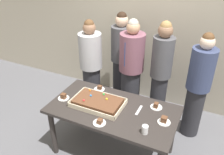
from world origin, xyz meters
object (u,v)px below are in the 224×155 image
at_px(drink_cup_nearest, 145,130).
at_px(person_green_shirt_behind, 121,59).
at_px(sheet_cake, 98,102).
at_px(person_serving_front, 160,75).
at_px(plated_slice_near_left, 156,106).
at_px(plated_slice_center_front, 164,121).
at_px(person_striped_tie_right, 91,67).
at_px(plated_slice_far_right, 100,122).
at_px(plated_slice_near_right, 64,97).
at_px(plated_slice_far_left, 99,88).
at_px(person_far_right_suit, 198,86).
at_px(cake_server_utensil, 139,110).
at_px(person_back_corner, 131,72).
at_px(party_table, 113,115).

distance_m(drink_cup_nearest, person_green_shirt_behind, 1.69).
distance_m(sheet_cake, person_serving_front, 1.03).
relative_size(plated_slice_near_left, plated_slice_center_front, 1.00).
bearing_deg(person_striped_tie_right, plated_slice_far_right, -1.02).
bearing_deg(person_striped_tie_right, plated_slice_near_left, 32.45).
distance_m(plated_slice_near_right, plated_slice_center_front, 1.34).
bearing_deg(person_green_shirt_behind, plated_slice_far_right, 5.17).
distance_m(plated_slice_far_left, person_far_right_suit, 1.38).
bearing_deg(plated_slice_near_left, cake_server_utensil, -139.78).
height_order(plated_slice_far_left, person_far_right_suit, person_far_right_suit).
bearing_deg(plated_slice_center_front, plated_slice_near_left, 124.52).
distance_m(person_striped_tie_right, person_back_corner, 0.67).
relative_size(sheet_cake, person_back_corner, 0.39).
height_order(plated_slice_far_right, person_striped_tie_right, person_striped_tie_right).
distance_m(party_table, plated_slice_far_right, 0.34).
distance_m(plated_slice_near_left, plated_slice_far_right, 0.76).
distance_m(plated_slice_near_right, person_far_right_suit, 1.86).
bearing_deg(plated_slice_far_left, person_back_corner, 61.71).
height_order(plated_slice_far_right, cake_server_utensil, plated_slice_far_right).
distance_m(party_table, sheet_cake, 0.25).
bearing_deg(plated_slice_near_left, person_far_right_suit, 57.09).
bearing_deg(person_serving_front, plated_slice_center_front, 52.90).
distance_m(plated_slice_near_right, person_serving_front, 1.41).
xyz_separation_m(sheet_cake, plated_slice_center_front, (0.86, 0.02, -0.01)).
bearing_deg(party_table, person_far_right_suit, 44.55).
height_order(person_green_shirt_behind, person_back_corner, person_back_corner).
distance_m(person_serving_front, person_back_corner, 0.45).
bearing_deg(sheet_cake, person_serving_front, 55.90).
height_order(party_table, plated_slice_far_left, plated_slice_far_left).
xyz_separation_m(plated_slice_far_left, person_far_right_suit, (1.26, 0.57, 0.05)).
xyz_separation_m(person_serving_front, person_far_right_suit, (0.53, 0.04, -0.07)).
bearing_deg(plated_slice_near_left, sheet_cake, -159.85).
bearing_deg(plated_slice_far_right, plated_slice_near_left, 48.59).
xyz_separation_m(cake_server_utensil, person_back_corner, (-0.39, 0.73, 0.10)).
xyz_separation_m(drink_cup_nearest, person_striped_tie_right, (-1.25, 1.01, 0.01)).
bearing_deg(person_far_right_suit, party_table, 5.70).
xyz_separation_m(plated_slice_far_right, person_back_corner, (-0.07, 1.15, 0.08)).
relative_size(drink_cup_nearest, person_back_corner, 0.06).
relative_size(cake_server_utensil, person_green_shirt_behind, 0.12).
relative_size(party_table, person_serving_front, 0.94).
bearing_deg(cake_server_utensil, sheet_cake, -168.36).
height_order(plated_slice_near_left, person_green_shirt_behind, person_green_shirt_behind).
bearing_deg(plated_slice_far_left, person_green_shirt_behind, 92.87).
height_order(sheet_cake, person_far_right_suit, person_far_right_suit).
xyz_separation_m(plated_slice_near_right, person_green_shirt_behind, (0.28, 1.26, 0.08)).
height_order(plated_slice_center_front, person_green_shirt_behind, person_green_shirt_behind).
relative_size(person_serving_front, person_back_corner, 1.01).
bearing_deg(person_green_shirt_behind, plated_slice_near_left, 34.54).
bearing_deg(sheet_cake, plated_slice_far_left, 114.76).
bearing_deg(plated_slice_center_front, person_serving_front, 108.83).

